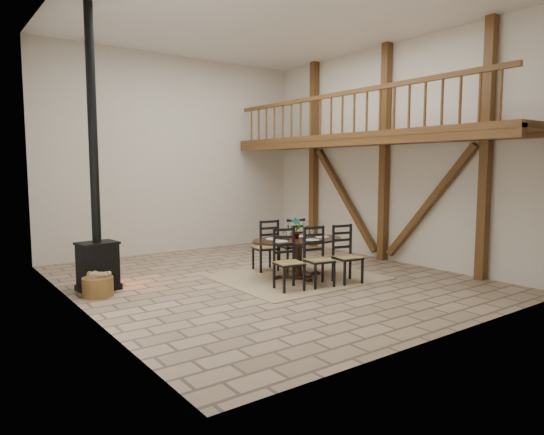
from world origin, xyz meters
TOP-DOWN VIEW (x-y plane):
  - ground at (0.00, 0.00)m, footprint 8.00×8.00m
  - room_shell at (1.19, 0.00)m, footprint 7.02×8.02m
  - rug at (0.56, -0.27)m, footprint 3.00×2.50m
  - dining_table at (0.54, -0.38)m, footprint 2.07×2.32m
  - wood_stove at (-2.93, 1.09)m, footprint 0.73×0.59m
  - log_basket at (-3.07, 0.64)m, footprint 0.51×0.51m
  - log_stack at (-3.09, 0.88)m, footprint 0.38×0.32m

SIDE VIEW (x-z plane):
  - ground at x=0.00m, z-range 0.00..0.00m
  - rug at x=0.56m, z-range 0.00..0.02m
  - log_stack at x=-3.09m, z-range 0.00..0.22m
  - log_basket at x=-3.07m, z-range -0.03..0.39m
  - dining_table at x=0.54m, z-range -0.18..1.03m
  - wood_stove at x=-2.93m, z-range -1.38..3.62m
  - room_shell at x=1.19m, z-range 0.51..5.52m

